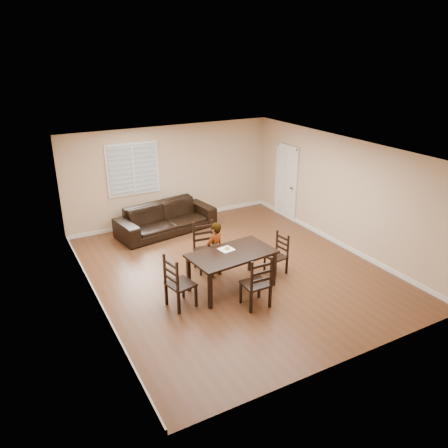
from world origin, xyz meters
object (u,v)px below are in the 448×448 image
at_px(chair_far, 259,286).
at_px(child, 215,250).
at_px(sofa, 166,218).
at_px(chair_right, 280,254).
at_px(chair_left, 175,285).
at_px(chair_near, 204,247).
at_px(dining_table, 232,257).
at_px(donut, 227,248).

relative_size(chair_far, child, 0.86).
bearing_deg(sofa, chair_far, -97.43).
relative_size(chair_right, sofa, 0.34).
xyz_separation_m(chair_left, sofa, (1.23, 3.57, -0.11)).
bearing_deg(child, chair_near, -107.54).
height_order(dining_table, chair_near, chair_near).
xyz_separation_m(chair_near, chair_left, (-1.22, -1.24, -0.00)).
height_order(dining_table, donut, donut).
bearing_deg(chair_left, chair_right, -95.38).
height_order(chair_far, child, child).
bearing_deg(chair_right, dining_table, -91.43).
height_order(chair_near, sofa, chair_near).
height_order(chair_left, donut, chair_left).
distance_m(dining_table, chair_far, 0.94).
bearing_deg(child, chair_left, 11.65).
xyz_separation_m(chair_right, donut, (-1.28, 0.06, 0.42)).
bearing_deg(chair_far, dining_table, -84.01).
distance_m(chair_near, chair_far, 2.01).
distance_m(chair_left, child, 1.46).
height_order(chair_far, chair_left, chair_left).
bearing_deg(chair_far, chair_right, -137.98).
height_order(chair_near, donut, chair_near).
distance_m(chair_far, sofa, 4.34).
distance_m(dining_table, donut, 0.22).
height_order(chair_left, sofa, chair_left).
bearing_deg(chair_right, sofa, -164.84).
distance_m(chair_right, sofa, 3.56).
bearing_deg(chair_far, chair_near, -84.25).
relative_size(chair_far, sofa, 0.41).
xyz_separation_m(dining_table, sofa, (-0.08, 3.43, -0.33)).
relative_size(dining_table, chair_right, 1.99).
relative_size(dining_table, chair_left, 1.66).
height_order(chair_near, chair_far, chair_near).
relative_size(chair_left, chair_right, 1.20).
xyz_separation_m(chair_right, child, (-1.34, 0.49, 0.21)).
bearing_deg(chair_far, donut, -84.95).
distance_m(dining_table, sofa, 3.44).
height_order(chair_far, chair_right, chair_far).
relative_size(dining_table, donut, 16.02).
bearing_deg(chair_right, donut, -100.09).
relative_size(chair_near, donut, 9.72).
xyz_separation_m(chair_far, child, (-0.14, 1.53, 0.14)).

